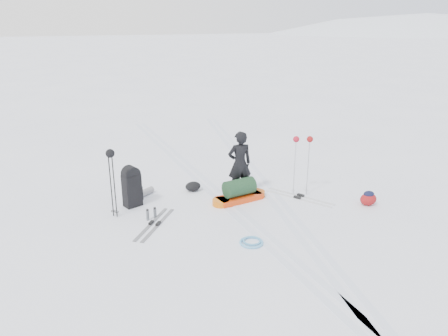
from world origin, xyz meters
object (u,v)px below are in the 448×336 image
Objects in this scene: expedition_rucksack at (133,187)px; ski_poles_black at (111,162)px; pulk_sled at (239,192)px; skier at (240,164)px.

expedition_rucksack is 0.63× the size of ski_poles_black.
ski_poles_black is (-2.85, 0.12, 1.04)m from pulk_sled.
expedition_rucksack is (-2.36, 0.61, 0.24)m from pulk_sled.
skier is 1.10× the size of pulk_sled.
expedition_rucksack is (-2.49, 0.28, -0.36)m from skier.
skier is at bearing -4.86° from ski_poles_black.
ski_poles_black is at bearing 166.05° from pulk_sled.
ski_poles_black reaches higher than pulk_sled.
ski_poles_black is (-0.49, -0.49, 0.81)m from expedition_rucksack.
pulk_sled is 0.95× the size of ski_poles_black.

